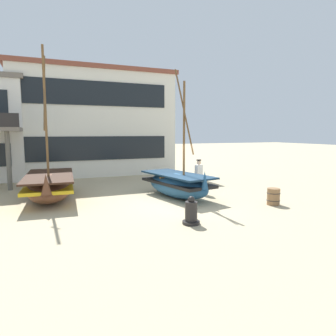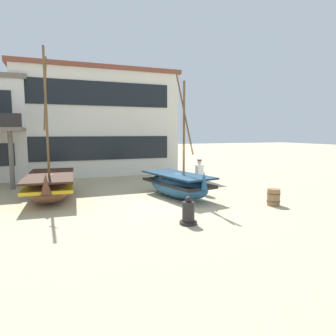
% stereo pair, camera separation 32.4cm
% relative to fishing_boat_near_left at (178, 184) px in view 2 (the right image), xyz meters
% --- Properties ---
extents(ground_plane, '(120.00, 120.00, 0.00)m').
position_rel_fishing_boat_near_left_xyz_m(ground_plane, '(-0.48, -1.01, -0.62)').
color(ground_plane, tan).
extents(fishing_boat_near_left, '(2.38, 4.28, 5.86)m').
position_rel_fishing_boat_near_left_xyz_m(fishing_boat_near_left, '(0.00, 0.00, 0.00)').
color(fishing_boat_near_left, '#23517A').
rests_on(fishing_boat_near_left, ground).
extents(fishing_boat_centre_large, '(2.35, 5.15, 6.61)m').
position_rel_fishing_boat_near_left_xyz_m(fishing_boat_centre_large, '(-5.52, 1.84, 0.01)').
color(fishing_boat_centre_large, brown).
rests_on(fishing_boat_centre_large, ground).
extents(fisherman_by_hull, '(0.40, 0.30, 1.68)m').
position_rel_fishing_boat_near_left_xyz_m(fisherman_by_hull, '(1.39, 0.48, 0.21)').
color(fisherman_by_hull, '#33333D').
rests_on(fisherman_by_hull, ground).
extents(capstan_winch, '(0.59, 0.59, 0.94)m').
position_rel_fishing_boat_near_left_xyz_m(capstan_winch, '(-1.30, -3.95, -0.25)').
color(capstan_winch, black).
rests_on(capstan_winch, ground).
extents(wooden_barrel, '(0.56, 0.56, 0.70)m').
position_rel_fishing_boat_near_left_xyz_m(wooden_barrel, '(3.09, -2.92, -0.27)').
color(wooden_barrel, olive).
rests_on(wooden_barrel, ground).
extents(harbor_building_main, '(11.40, 5.59, 7.46)m').
position_rel_fishing_boat_near_left_xyz_m(harbor_building_main, '(-2.16, 10.38, 3.12)').
color(harbor_building_main, silver).
rests_on(harbor_building_main, ground).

